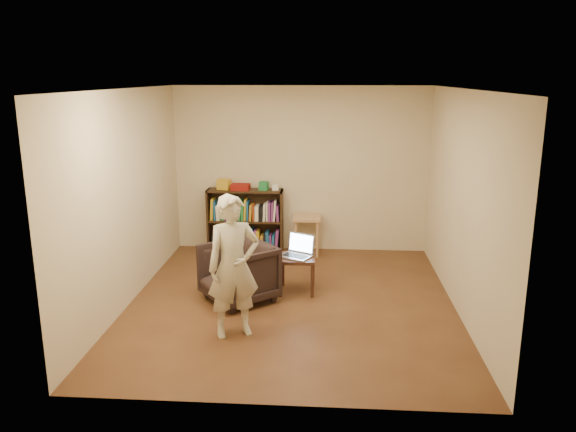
# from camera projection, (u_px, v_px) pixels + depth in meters

# --- Properties ---
(floor) EXTENTS (4.50, 4.50, 0.00)m
(floor) POSITION_uv_depth(u_px,v_px,m) (291.00, 302.00, 6.99)
(floor) COLOR #4E2A19
(floor) RESTS_ON ground
(ceiling) EXTENTS (4.50, 4.50, 0.00)m
(ceiling) POSITION_uv_depth(u_px,v_px,m) (292.00, 89.00, 6.36)
(ceiling) COLOR silver
(ceiling) RESTS_ON wall_back
(wall_back) EXTENTS (4.00, 0.00, 4.00)m
(wall_back) POSITION_uv_depth(u_px,v_px,m) (301.00, 170.00, 8.85)
(wall_back) COLOR beige
(wall_back) RESTS_ON floor
(wall_left) EXTENTS (0.00, 4.50, 4.50)m
(wall_left) POSITION_uv_depth(u_px,v_px,m) (127.00, 198.00, 6.81)
(wall_left) COLOR beige
(wall_left) RESTS_ON floor
(wall_right) EXTENTS (0.00, 4.50, 4.50)m
(wall_right) POSITION_uv_depth(u_px,v_px,m) (462.00, 203.00, 6.54)
(wall_right) COLOR beige
(wall_right) RESTS_ON floor
(bookshelf) EXTENTS (1.20, 0.30, 1.00)m
(bookshelf) POSITION_uv_depth(u_px,v_px,m) (245.00, 224.00, 8.97)
(bookshelf) COLOR black
(bookshelf) RESTS_ON floor
(box_yellow) EXTENTS (0.22, 0.18, 0.16)m
(box_yellow) POSITION_uv_depth(u_px,v_px,m) (224.00, 184.00, 8.83)
(box_yellow) COLOR gold
(box_yellow) RESTS_ON bookshelf
(red_cloth) EXTENTS (0.29, 0.22, 0.09)m
(red_cloth) POSITION_uv_depth(u_px,v_px,m) (241.00, 187.00, 8.79)
(red_cloth) COLOR maroon
(red_cloth) RESTS_ON bookshelf
(box_green) EXTENTS (0.15, 0.15, 0.13)m
(box_green) POSITION_uv_depth(u_px,v_px,m) (264.00, 186.00, 8.79)
(box_green) COLOR #217F3E
(box_green) RESTS_ON bookshelf
(box_white) EXTENTS (0.11, 0.11, 0.08)m
(box_white) POSITION_uv_depth(u_px,v_px,m) (275.00, 188.00, 8.79)
(box_white) COLOR white
(box_white) RESTS_ON bookshelf
(stool) EXTENTS (0.42, 0.42, 0.61)m
(stool) POSITION_uv_depth(u_px,v_px,m) (307.00, 224.00, 8.77)
(stool) COLOR tan
(stool) RESTS_ON floor
(armchair) EXTENTS (1.11, 1.11, 0.73)m
(armchair) POSITION_uv_depth(u_px,v_px,m) (238.00, 273.00, 6.98)
(armchair) COLOR black
(armchair) RESTS_ON floor
(side_table) EXTENTS (0.47, 0.47, 0.48)m
(side_table) POSITION_uv_depth(u_px,v_px,m) (297.00, 262.00, 7.26)
(side_table) COLOR black
(side_table) RESTS_ON floor
(laptop) EXTENTS (0.48, 0.45, 0.29)m
(laptop) POSITION_uv_depth(u_px,v_px,m) (297.00, 251.00, 7.25)
(laptop) COLOR #B2B1B6
(laptop) RESTS_ON side_table
(person) EXTENTS (0.67, 0.57, 1.56)m
(person) POSITION_uv_depth(u_px,v_px,m) (234.00, 267.00, 5.96)
(person) COLOR beige
(person) RESTS_ON floor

